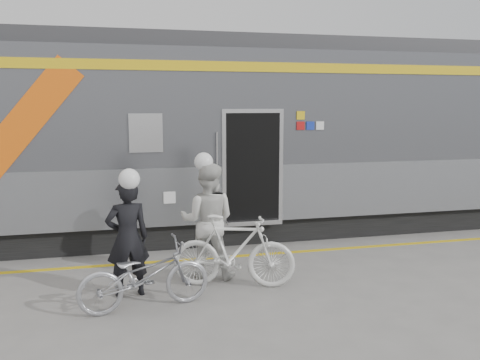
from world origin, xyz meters
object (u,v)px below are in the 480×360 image
object	(u,v)px
bicycle_right	(234,251)
bicycle_left	(144,275)
woman	(208,221)
man	(128,238)

from	to	relation	value
bicycle_right	bicycle_left	bearing A→B (deg)	129.54
woman	bicycle_right	world-z (taller)	woman
bicycle_left	bicycle_right	bearing A→B (deg)	-77.88
man	woman	distance (m)	1.37
woman	bicycle_right	bearing A→B (deg)	136.55
woman	bicycle_left	bearing A→B (deg)	63.66
man	bicycle_right	xyz separation A→B (m)	(1.56, -0.01, -0.30)
bicycle_left	woman	world-z (taller)	woman
man	bicycle_left	size ratio (longest dim) A/B	0.95
bicycle_left	bicycle_right	size ratio (longest dim) A/B	0.96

